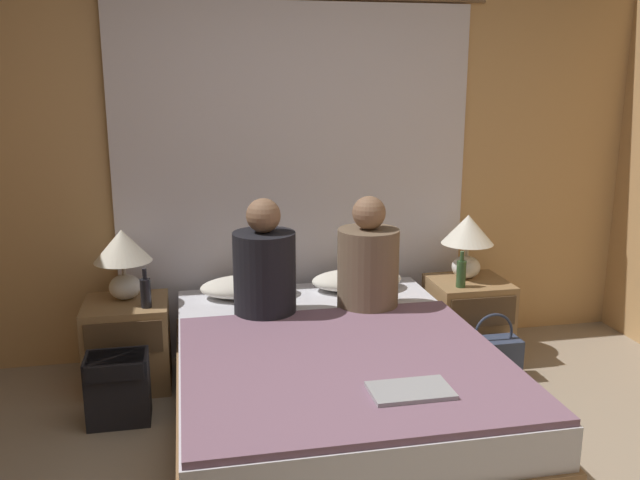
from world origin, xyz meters
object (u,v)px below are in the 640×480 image
object	(u,v)px
lamp_left	(123,254)
handbag_on_floor	(492,357)
pillow_left	(248,286)
bed	(332,386)
nightstand_left	(128,344)
nightstand_right	(467,318)
lamp_right	(467,237)
beer_bottle_on_left_stand	(146,292)
laptop_on_bed	(410,391)
pillow_right	(357,280)
beer_bottle_on_right_stand	(461,273)
backpack_on_floor	(118,384)
person_right_in_bed	(368,264)
person_left_in_bed	(264,269)

from	to	relation	value
lamp_left	handbag_on_floor	distance (m)	2.22
lamp_left	pillow_left	distance (m)	0.74
bed	nightstand_left	bearing A→B (deg)	145.06
nightstand_right	lamp_right	bearing A→B (deg)	90.00
beer_bottle_on_left_stand	lamp_right	bearing A→B (deg)	5.04
beer_bottle_on_left_stand	laptop_on_bed	xyz separation A→B (m)	(1.10, -1.26, -0.09)
pillow_right	nightstand_right	bearing A→B (deg)	-7.15
beer_bottle_on_left_stand	handbag_on_floor	world-z (taller)	beer_bottle_on_left_stand
beer_bottle_on_right_stand	handbag_on_floor	xyz separation A→B (m)	(0.11, -0.25, -0.45)
nightstand_right	handbag_on_floor	bearing A→B (deg)	-88.93
pillow_right	backpack_on_floor	distance (m)	1.53
lamp_right	beer_bottle_on_left_stand	distance (m)	1.97
lamp_left	person_right_in_bed	size ratio (longest dim) A/B	0.63
bed	beer_bottle_on_right_stand	size ratio (longest dim) A/B	9.11
nightstand_left	person_right_in_bed	bearing A→B (deg)	-11.55
person_left_in_bed	person_right_in_bed	xyz separation A→B (m)	(0.58, 0.00, -0.00)
nightstand_left	person_left_in_bed	bearing A→B (deg)	-19.79
person_left_in_bed	backpack_on_floor	world-z (taller)	person_left_in_bed
nightstand_right	backpack_on_floor	distance (m)	2.15
beer_bottle_on_left_stand	beer_bottle_on_right_stand	world-z (taller)	same
nightstand_left	lamp_left	bearing A→B (deg)	90.00
person_left_in_bed	backpack_on_floor	bearing A→B (deg)	-168.27
nightstand_right	laptop_on_bed	distance (m)	1.64
bed	beer_bottle_on_left_stand	xyz separation A→B (m)	(-0.91, 0.62, 0.36)
beer_bottle_on_left_stand	backpack_on_floor	bearing A→B (deg)	-114.05
backpack_on_floor	handbag_on_floor	bearing A→B (deg)	2.22
nightstand_right	lamp_right	xyz separation A→B (m)	(0.00, 0.06, 0.52)
nightstand_right	person_right_in_bed	world-z (taller)	person_right_in_bed
backpack_on_floor	beer_bottle_on_left_stand	bearing A→B (deg)	65.95
lamp_left	pillow_right	distance (m)	1.40
pillow_left	handbag_on_floor	distance (m)	1.50
nightstand_right	person_right_in_bed	xyz separation A→B (m)	(-0.73, -0.27, 0.47)
bed	person_right_in_bed	world-z (taller)	person_right_in_bed
nightstand_right	pillow_left	bearing A→B (deg)	176.33
nightstand_left	pillow_right	world-z (taller)	pillow_right
person_left_in_bed	beer_bottle_on_left_stand	world-z (taller)	person_left_in_bed
pillow_left	beer_bottle_on_right_stand	size ratio (longest dim) A/B	2.52
bed	backpack_on_floor	distance (m)	1.10
person_right_in_bed	person_left_in_bed	bearing A→B (deg)	180.00
person_left_in_bed	beer_bottle_on_right_stand	distance (m)	1.23
person_right_in_bed	backpack_on_floor	size ratio (longest dim) A/B	1.78
laptop_on_bed	nightstand_right	bearing A→B (deg)	58.02
lamp_right	laptop_on_bed	world-z (taller)	lamp_right
nightstand_right	pillow_right	world-z (taller)	pillow_right
pillow_left	person_right_in_bed	bearing A→B (deg)	-29.53
beer_bottle_on_right_stand	backpack_on_floor	bearing A→B (deg)	-170.64
bed	person_right_in_bed	size ratio (longest dim) A/B	3.15
laptop_on_bed	pillow_left	bearing A→B (deg)	109.47
nightstand_left	pillow_right	distance (m)	1.40
beer_bottle_on_right_stand	nightstand_left	bearing A→B (deg)	176.84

